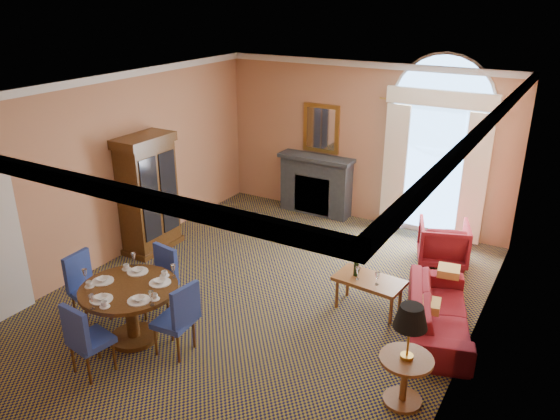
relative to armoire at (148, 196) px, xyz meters
The scene contains 12 objects.
ground 2.95m from the armoire, 10.17° to the right, with size 7.50×7.50×0.00m, color #111136.
room_envelope 3.08m from the armoire, ahead, with size 6.04×7.52×3.45m.
armoire is the anchor object (origin of this frame).
dining_table 2.91m from the armoire, 52.58° to the right, with size 1.29×1.29×1.01m.
dining_chair_north 2.29m from the armoire, 42.88° to the right, with size 0.58×0.58×1.01m.
dining_chair_south 3.65m from the armoire, 59.79° to the right, with size 0.52×0.52×1.01m.
dining_chair_east 3.37m from the armoire, 41.10° to the right, with size 0.51×0.50×1.01m.
dining_chair_west 2.42m from the armoire, 70.14° to the right, with size 0.54×0.54×1.01m.
sofa 5.32m from the armoire, ahead, with size 2.05×0.80×0.60m, color maroon.
armchair 5.25m from the armoire, 23.63° to the left, with size 0.81×0.84×0.76m, color maroon.
coffee_table 4.25m from the armoire, ahead, with size 1.04×0.64×0.86m.
side_table 5.57m from the armoire, 17.00° to the right, with size 0.61×0.61×1.26m.
Camera 1 is at (3.91, -6.21, 4.44)m, focal length 35.00 mm.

